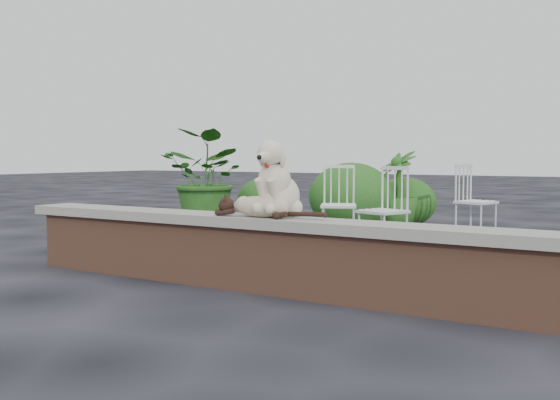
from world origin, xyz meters
The scene contains 11 objects.
ground centered at (0.00, 0.00, 0.00)m, with size 60.00×60.00×0.00m, color black.
brick_wall centered at (0.00, 0.00, 0.25)m, with size 6.00×0.30×0.50m, color brown.
capstone centered at (0.00, 0.00, 0.54)m, with size 6.20×0.40×0.08m, color slate.
dog centered at (-0.56, 0.11, 0.88)m, with size 0.39×0.52×0.60m, color beige, non-canonical shape.
cat centered at (-0.64, -0.04, 0.67)m, with size 1.09×0.26×0.19m, color tan, non-canonical shape.
chair_b centered at (-0.59, 2.29, 0.47)m, with size 0.56×0.56×0.94m, color white, non-canonical shape.
chair_a centered at (-1.35, 2.76, 0.47)m, with size 0.56×0.56×0.94m, color white, non-canonical shape.
chair_e centered at (-0.09, 4.22, 0.47)m, with size 0.56×0.56×0.94m, color white, non-canonical shape.
potted_plant_a centered at (-3.83, 3.43, 0.72)m, with size 1.30×1.12×1.44m, color #284E16.
potted_plant_b centered at (-1.32, 4.62, 0.56)m, with size 0.63×0.63×1.12m, color #284E16.
shrubbery centered at (-2.15, 4.58, 0.40)m, with size 2.99×1.87×1.00m.
Camera 1 is at (2.05, -4.13, 1.06)m, focal length 40.92 mm.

